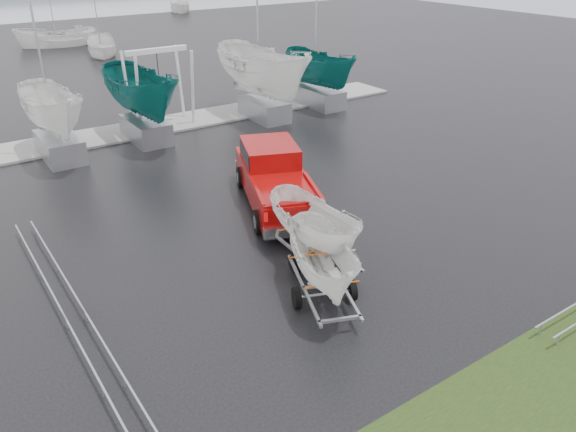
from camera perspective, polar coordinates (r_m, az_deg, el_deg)
The scene contains 15 objects.
ground_plane at distance 21.00m, azimuth 1.78°, elevation 0.36°, with size 120.00×120.00×0.00m, color black.
dock at distance 31.68m, azimuth -12.34°, elevation 9.06°, with size 30.00×3.00×0.12m, color gray.
pickup_truck at distance 21.42m, azimuth -1.42°, elevation 4.17°, with size 4.34×6.73×2.12m.
trailer_hitched at distance 14.94m, azimuth 3.74°, elevation -0.64°, with size 2.41×3.78×4.52m.
trailer_parked at distance 16.67m, azimuth 2.82°, elevation 2.82°, with size 1.81×3.65×4.73m.
boat_hoist at distance 30.98m, azimuth -12.99°, elevation 13.64°, with size 3.30×2.18×4.12m.
keelboat_0 at distance 27.28m, azimuth -23.25°, elevation 12.46°, with size 2.26×3.20×10.43m.
keelboat_1 at distance 28.47m, azimuth -15.04°, elevation 15.22°, with size 2.56×3.20×7.92m.
keelboat_2 at distance 31.15m, azimuth -2.59°, elevation 18.21°, with size 2.98×3.20×11.17m.
keelboat_3 at distance 33.90m, azimuth 3.35°, elevation 16.82°, with size 2.24×3.20×10.40m.
mast_rack_0 at distance 18.60m, azimuth -23.33°, elevation -4.51°, with size 0.56×6.50×0.06m.
mast_rack_1 at distance 13.71m, azimuth -17.44°, elevation -15.58°, with size 0.56×6.50×0.06m.
moored_boat_1 at distance 58.74m, azimuth -22.35°, elevation 15.65°, with size 3.21×3.15×11.65m.
moored_boat_2 at distance 53.23m, azimuth -18.37°, elevation 15.31°, with size 2.86×2.91×11.11m.
moored_boat_3 at distance 82.53m, azimuth -10.93°, elevation 19.74°, with size 3.38×3.42×11.45m.
Camera 1 is at (-11.16, -15.17, 9.29)m, focal length 35.00 mm.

